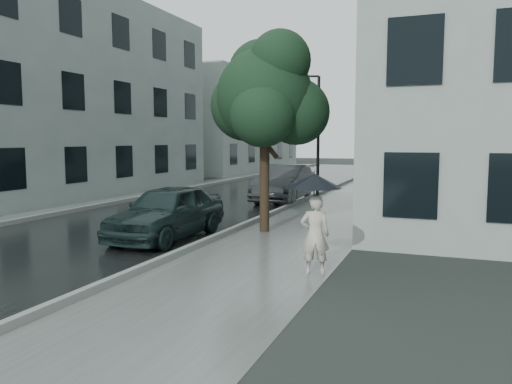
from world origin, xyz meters
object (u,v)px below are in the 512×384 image
at_px(pedestrian, 315,235).
at_px(car_far, 284,183).
at_px(car_near, 167,212).
at_px(street_tree, 266,96).
at_px(lamp_post, 314,131).

xyz_separation_m(pedestrian, car_far, (-4.11, 10.92, -0.00)).
height_order(pedestrian, car_near, pedestrian).
distance_m(pedestrian, street_tree, 5.71).
xyz_separation_m(street_tree, lamp_post, (-0.06, 5.85, -0.90)).
bearing_deg(car_near, street_tree, 44.48).
relative_size(pedestrian, car_near, 0.37).
height_order(pedestrian, lamp_post, lamp_post).
bearing_deg(car_near, pedestrian, -24.16).
height_order(street_tree, car_near, street_tree).
xyz_separation_m(lamp_post, car_far, (-1.56, 0.97, -2.19)).
relative_size(lamp_post, car_near, 1.24).
bearing_deg(street_tree, car_far, 103.34).
relative_size(pedestrian, lamp_post, 0.30).
distance_m(pedestrian, car_far, 11.67).
relative_size(street_tree, car_near, 1.34).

